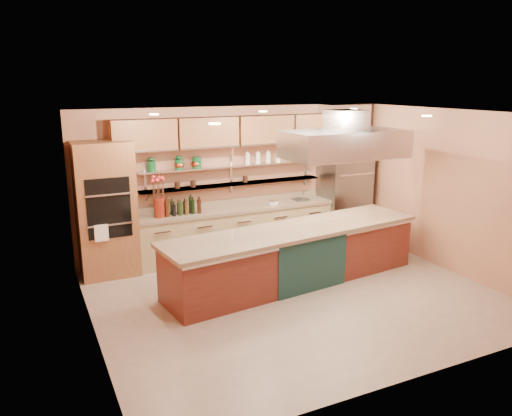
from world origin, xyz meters
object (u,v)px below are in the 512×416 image
refrigerator (344,190)px  island (295,255)px  flower_vase (159,208)px  kitchen_scale (273,202)px  green_canister (197,162)px  copper_kettle (196,164)px

refrigerator → island: refrigerator is taller
flower_vase → kitchen_scale: bearing=0.0°
kitchen_scale → refrigerator: bearing=5.9°
kitchen_scale → green_canister: (-1.45, 0.22, 0.84)m
refrigerator → green_canister: refrigerator is taller
island → green_canister: (-1.02, 1.85, 1.35)m
island → flower_vase: bearing=131.2°
island → kitchen_scale: bearing=68.3°
kitchen_scale → green_canister: 1.69m
copper_kettle → island: bearing=-60.5°
island → green_canister: green_canister is taller
flower_vase → kitchen_scale: flower_vase is taller
flower_vase → kitchen_scale: (2.24, 0.00, -0.12)m
refrigerator → copper_kettle: 3.23m
flower_vase → green_canister: bearing=15.6°
kitchen_scale → green_canister: size_ratio=0.83×
island → kitchen_scale: size_ratio=26.87×
refrigerator → kitchen_scale: size_ratio=12.73×
copper_kettle → green_canister: size_ratio=0.90×
flower_vase → refrigerator: bearing=-0.1°
kitchen_scale → island: bearing=-98.5°
island → kitchen_scale: (0.43, 1.63, 0.51)m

